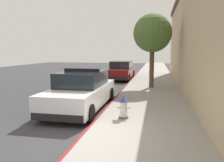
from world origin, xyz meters
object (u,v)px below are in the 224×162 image
(police_cruiser, at_px, (82,91))
(street_tree, at_px, (152,34))
(parked_car_silver_ahead, at_px, (121,71))
(fire_hydrant, at_px, (124,108))

(police_cruiser, bearing_deg, street_tree, 62.15)
(parked_car_silver_ahead, bearing_deg, fire_hydrant, -80.73)
(police_cruiser, distance_m, parked_car_silver_ahead, 10.22)
(police_cruiser, relative_size, parked_car_silver_ahead, 1.00)
(police_cruiser, relative_size, fire_hydrant, 6.37)
(police_cruiser, height_order, parked_car_silver_ahead, police_cruiser)
(fire_hydrant, height_order, street_tree, street_tree)
(police_cruiser, height_order, street_tree, street_tree)
(parked_car_silver_ahead, bearing_deg, police_cruiser, -90.34)
(police_cruiser, bearing_deg, parked_car_silver_ahead, 89.66)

